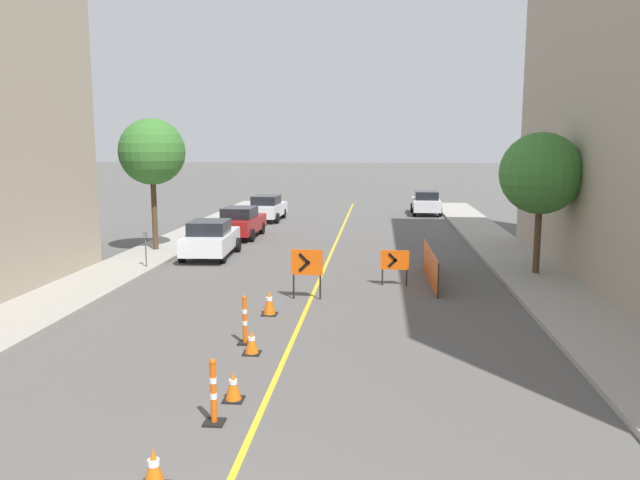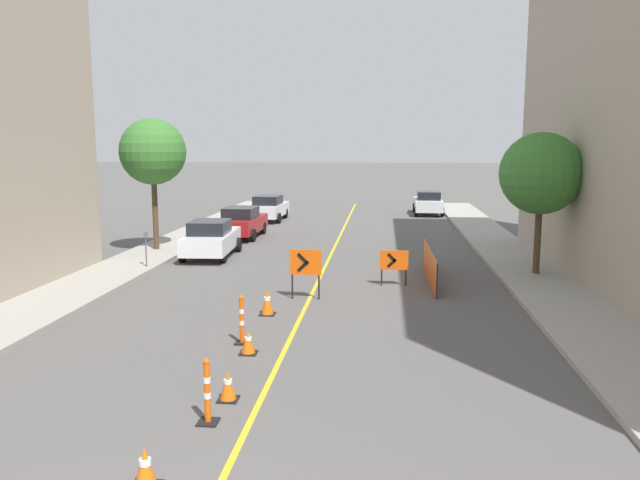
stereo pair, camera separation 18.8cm
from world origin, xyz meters
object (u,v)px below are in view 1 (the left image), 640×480
object	(u,v)px
traffic_cone_fourth	(269,302)
street_tree_right_near	(541,174)
delineator_post_rear	(245,323)
parked_car_opposite_side	(426,203)
traffic_cone_third	(252,342)
parked_car_curb_far	(267,208)
parking_meter_near_curb	(145,241)
traffic_cone_nearest	(154,469)
arrow_barricade_primary	(307,265)
parked_car_curb_mid	(240,222)
parked_car_curb_near	(211,239)
street_tree_left_near	(152,152)
arrow_barricade_secondary	(395,261)
delineator_post_front	(214,396)
traffic_cone_second	(233,386)

from	to	relation	value
traffic_cone_fourth	street_tree_right_near	distance (m)	11.14
delineator_post_rear	parked_car_opposite_side	world-z (taller)	parked_car_opposite_side
traffic_cone_third	parked_car_curb_far	bearing A→B (deg)	99.47
delineator_post_rear	street_tree_right_near	bearing A→B (deg)	43.84
parking_meter_near_curb	street_tree_right_near	xyz separation A→B (m)	(14.57, 0.25, 2.62)
parked_car_opposite_side	traffic_cone_nearest	bearing A→B (deg)	-99.31
arrow_barricade_primary	parked_car_curb_mid	xyz separation A→B (m)	(-4.89, 12.40, -0.30)
traffic_cone_nearest	parked_car_curb_near	world-z (taller)	parked_car_curb_near
delineator_post_rear	street_tree_right_near	xyz separation A→B (m)	(8.92, 8.57, 3.23)
traffic_cone_third	traffic_cone_fourth	world-z (taller)	traffic_cone_fourth
parked_car_curb_near	traffic_cone_nearest	bearing A→B (deg)	-80.51
traffic_cone_fourth	parked_car_opposite_side	distance (m)	26.70
arrow_barricade_primary	street_tree_left_near	bearing A→B (deg)	139.06
arrow_barricade_secondary	parking_meter_near_curb	xyz separation A→B (m)	(-9.40, 1.66, 0.29)
arrow_barricade_secondary	delineator_post_front	bearing A→B (deg)	-107.19
arrow_barricade_secondary	street_tree_right_near	size ratio (longest dim) A/B	0.24
parked_car_curb_far	parked_car_opposite_side	size ratio (longest dim) A/B	1.01
traffic_cone_nearest	parked_car_opposite_side	bearing A→B (deg)	79.82
delineator_post_rear	traffic_cone_second	bearing A→B (deg)	-81.53
traffic_cone_third	delineator_post_rear	xyz separation A→B (m)	(-0.31, 0.71, 0.24)
traffic_cone_second	parked_car_curb_mid	xyz separation A→B (m)	(-4.40, 20.27, 0.51)
parked_car_curb_mid	street_tree_left_near	bearing A→B (deg)	-118.99
delineator_post_front	parking_meter_near_curb	size ratio (longest dim) A/B	0.84
parked_car_curb_near	parked_car_curb_far	xyz separation A→B (m)	(0.12, 12.71, 0.00)
street_tree_right_near	arrow_barricade_secondary	bearing A→B (deg)	-159.70
arrow_barricade_primary	parked_car_opposite_side	size ratio (longest dim) A/B	0.36
arrow_barricade_primary	parked_car_curb_near	distance (m)	8.41
arrow_barricade_primary	street_tree_left_near	xyz separation A→B (m)	(-7.69, 7.71, 3.34)
delineator_post_rear	parked_car_curb_mid	world-z (taller)	parked_car_curb_mid
parked_car_curb_far	parked_car_opposite_side	world-z (taller)	same
street_tree_right_near	parked_car_curb_near	bearing A→B (deg)	167.89
parked_car_curb_mid	traffic_cone_second	bearing A→B (deg)	-75.91
parking_meter_near_curb	delineator_post_rear	bearing A→B (deg)	-55.85
parked_car_curb_mid	traffic_cone_fourth	bearing A→B (deg)	-72.40
parked_car_curb_near	parking_meter_near_curb	size ratio (longest dim) A/B	3.16
parked_car_opposite_side	parked_car_curb_mid	bearing A→B (deg)	-130.58
traffic_cone_third	street_tree_left_near	distance (m)	15.29
traffic_cone_third	delineator_post_rear	world-z (taller)	delineator_post_rear
delineator_post_front	street_tree_right_near	world-z (taller)	street_tree_right_near
traffic_cone_second	delineator_post_front	world-z (taller)	delineator_post_front
parked_car_curb_far	parked_car_opposite_side	bearing A→B (deg)	26.61
traffic_cone_second	parked_car_curb_near	bearing A→B (deg)	106.83
parked_car_curb_near	street_tree_right_near	bearing A→B (deg)	-15.40
arrow_barricade_secondary	parked_car_curb_near	size ratio (longest dim) A/B	0.28
traffic_cone_third	parked_car_curb_far	distance (m)	25.10
traffic_cone_fourth	street_tree_left_near	world-z (taller)	street_tree_left_near
delineator_post_front	street_tree_right_near	xyz separation A→B (m)	(8.53, 12.91, 3.24)
traffic_cone_second	street_tree_right_near	world-z (taller)	street_tree_right_near
traffic_cone_nearest	traffic_cone_fourth	world-z (taller)	traffic_cone_fourth
traffic_cone_nearest	parked_car_opposite_side	xyz separation A→B (m)	(6.29, 35.03, 0.49)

